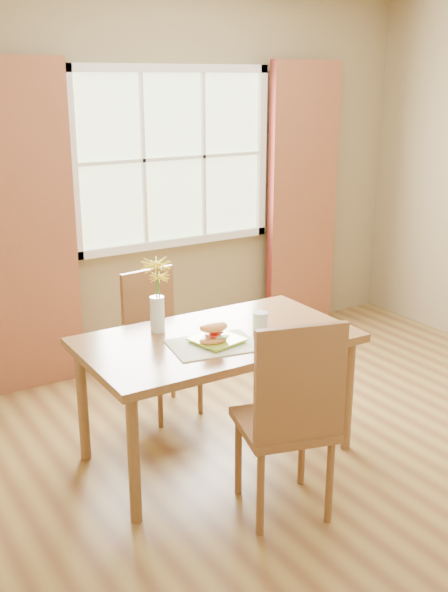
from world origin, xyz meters
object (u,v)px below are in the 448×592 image
water_glass (260,324)px  croissant_sandwich (214,333)px  chair_far (159,336)px  chair_near (291,413)px  dining_table (217,349)px  flower_vase (157,289)px

water_glass → croissant_sandwich: bearing=-176.6°
chair_far → water_glass: size_ratio=7.20×
chair_near → dining_table: bearing=104.0°
dining_table → croissant_sandwich: bearing=-127.4°
chair_near → croissant_sandwich: (-0.07, 0.59, 0.23)m
chair_far → flower_vase: flower_vase is taller
chair_far → flower_vase: size_ratio=2.20×
chair_near → water_glass: bearing=84.3°
chair_far → dining_table: bearing=-96.1°
chair_near → croissant_sandwich: size_ratio=6.12×
dining_table → chair_near: bearing=-91.4°
croissant_sandwich → flower_vase: (-0.14, 0.35, 0.17)m
croissant_sandwich → water_glass: croissant_sandwich is taller
dining_table → flower_vase: size_ratio=3.58×
dining_table → chair_far: chair_far is taller
chair_far → water_glass: (0.23, -0.80, 0.28)m
chair_far → flower_vase: bearing=-123.2°
flower_vase → chair_near: bearing=-77.2°
chair_near → flower_vase: size_ratio=2.50×
dining_table → croissant_sandwich: 0.21m
chair_near → water_glass: chair_near is taller
dining_table → water_glass: water_glass is taller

